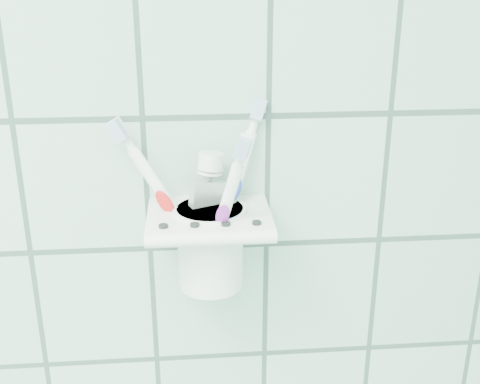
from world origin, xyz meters
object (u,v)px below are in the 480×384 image
at_px(toothbrush_pink, 218,192).
at_px(toothpaste_tube, 197,209).
at_px(toothbrush_orange, 202,200).
at_px(cup, 210,243).
at_px(toothbrush_blue, 204,193).
at_px(holder_bracket, 209,220).

relative_size(toothbrush_pink, toothpaste_tube, 1.36).
height_order(toothbrush_pink, toothbrush_orange, toothbrush_pink).
bearing_deg(cup, toothbrush_blue, -122.50).
bearing_deg(holder_bracket, toothbrush_blue, -133.03).
distance_m(toothbrush_pink, toothbrush_blue, 0.02).
bearing_deg(holder_bracket, toothpaste_tube, 145.69).
relative_size(holder_bracket, toothbrush_orange, 0.69).
bearing_deg(cup, toothbrush_orange, -138.53).
height_order(holder_bracket, toothpaste_tube, toothpaste_tube).
height_order(toothbrush_orange, toothpaste_tube, toothbrush_orange).
relative_size(toothbrush_orange, toothpaste_tube, 1.29).
height_order(holder_bracket, toothbrush_orange, toothbrush_orange).
bearing_deg(toothpaste_tube, toothbrush_orange, -91.45).
distance_m(holder_bracket, toothbrush_orange, 0.03).
bearing_deg(toothbrush_blue, toothbrush_pink, 12.04).
xyz_separation_m(holder_bracket, cup, (0.00, 0.00, -0.03)).
relative_size(cup, toothbrush_orange, 0.49).
xyz_separation_m(toothbrush_pink, toothpaste_tube, (-0.02, 0.01, -0.02)).
height_order(cup, toothpaste_tube, toothpaste_tube).
relative_size(cup, toothbrush_pink, 0.46).
height_order(toothbrush_pink, toothpaste_tube, toothbrush_pink).
xyz_separation_m(holder_bracket, toothbrush_orange, (-0.01, -0.00, 0.02)).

